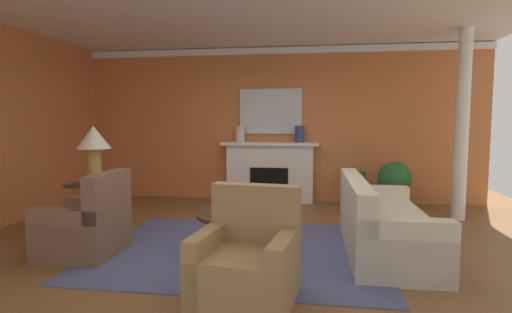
{
  "coord_description": "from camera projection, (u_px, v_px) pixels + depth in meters",
  "views": [
    {
      "loc": [
        0.82,
        -4.74,
        1.53
      ],
      "look_at": [
        -0.03,
        1.0,
        1.0
      ],
      "focal_mm": 28.35,
      "sensor_mm": 36.0,
      "label": 1
    }
  ],
  "objects": [
    {
      "name": "ground_plane",
      "position": [
        246.0,
        245.0,
        4.93
      ],
      "size": [
        9.24,
        9.24,
        0.0
      ],
      "primitive_type": "plane",
      "color": "brown"
    },
    {
      "name": "sofa",
      "position": [
        382.0,
        227.0,
        4.67
      ],
      "size": [
        0.92,
        2.11,
        0.85
      ],
      "color": "beige",
      "rests_on": "ground_plane"
    },
    {
      "name": "vase_mantel_left",
      "position": [
        240.0,
        134.0,
        7.51
      ],
      "size": [
        0.18,
        0.18,
        0.29
      ],
      "primitive_type": "cylinder",
      "color": "beige",
      "rests_on": "fireplace"
    },
    {
      "name": "table_lamp",
      "position": [
        94.0,
        143.0,
        5.31
      ],
      "size": [
        0.44,
        0.44,
        0.75
      ],
      "color": "#B28E38",
      "rests_on": "side_table"
    },
    {
      "name": "vase_mantel_right",
      "position": [
        300.0,
        134.0,
        7.35
      ],
      "size": [
        0.17,
        0.17,
        0.3
      ],
      "primitive_type": "cylinder",
      "color": "navy",
      "rests_on": "fireplace"
    },
    {
      "name": "area_rug",
      "position": [
        240.0,
        250.0,
        4.74
      ],
      "size": [
        3.25,
        2.59,
        0.01
      ],
      "primitive_type": "cube",
      "color": "#4C517A",
      "rests_on": "ground_plane"
    },
    {
      "name": "vase_tall_corner",
      "position": [
        356.0,
        189.0,
        7.04
      ],
      "size": [
        0.32,
        0.32,
        0.65
      ],
      "primitive_type": "cylinder",
      "color": "#33703D",
      "rests_on": "ground_plane"
    },
    {
      "name": "side_table",
      "position": [
        96.0,
        205.0,
        5.39
      ],
      "size": [
        0.56,
        0.56,
        0.7
      ],
      "color": "#3D2D1E",
      "rests_on": "ground_plane"
    },
    {
      "name": "ceiling_panel",
      "position": [
        250.0,
        7.0,
        4.96
      ],
      "size": [
        7.71,
        6.29,
        0.06
      ],
      "primitive_type": "cube",
      "color": "white"
    },
    {
      "name": "book_art_folio",
      "position": [
        251.0,
        206.0,
        4.76
      ],
      "size": [
        0.23,
        0.21,
        0.03
      ],
      "primitive_type": "cube",
      "rotation": [
        0.0,
        0.0,
        0.33
      ],
      "color": "navy",
      "rests_on": "coffee_table"
    },
    {
      "name": "book_red_cover",
      "position": [
        241.0,
        209.0,
        4.79
      ],
      "size": [
        0.24,
        0.25,
        0.05
      ],
      "primitive_type": "cube",
      "rotation": [
        0.0,
        0.0,
        -0.38
      ],
      "color": "maroon",
      "rests_on": "coffee_table"
    },
    {
      "name": "mantel_mirror",
      "position": [
        271.0,
        111.0,
        7.55
      ],
      "size": [
        1.17,
        0.04,
        0.84
      ],
      "primitive_type": "cube",
      "color": "silver"
    },
    {
      "name": "armchair_near_window",
      "position": [
        86.0,
        228.0,
        4.56
      ],
      "size": [
        0.8,
        0.8,
        0.95
      ],
      "color": "brown",
      "rests_on": "ground_plane"
    },
    {
      "name": "potted_plant",
      "position": [
        394.0,
        182.0,
        6.73
      ],
      "size": [
        0.56,
        0.56,
        0.83
      ],
      "color": "#333333",
      "rests_on": "ground_plane"
    },
    {
      "name": "coffee_table",
      "position": [
        240.0,
        222.0,
        4.71
      ],
      "size": [
        1.0,
        1.0,
        0.45
      ],
      "color": "#3D2D1E",
      "rests_on": "ground_plane"
    },
    {
      "name": "armchair_facing_fireplace",
      "position": [
        247.0,
        265.0,
        3.41
      ],
      "size": [
        0.9,
        0.9,
        0.95
      ],
      "color": "#9E7A4C",
      "rests_on": "ground_plane"
    },
    {
      "name": "column_white",
      "position": [
        462.0,
        126.0,
        6.09
      ],
      "size": [
        0.2,
        0.2,
        2.88
      ],
      "primitive_type": "cylinder",
      "color": "white",
      "rests_on": "ground_plane"
    },
    {
      "name": "fireplace",
      "position": [
        270.0,
        173.0,
        7.54
      ],
      "size": [
        1.8,
        0.35,
        1.12
      ],
      "color": "white",
      "rests_on": "ground_plane"
    },
    {
      "name": "book_small_novel",
      "position": [
        226.0,
        205.0,
        4.61
      ],
      "size": [
        0.19,
        0.2,
        0.04
      ],
      "primitive_type": "cube",
      "rotation": [
        0.0,
        0.0,
        -0.04
      ],
      "color": "maroon",
      "rests_on": "coffee_table"
    },
    {
      "name": "crown_moulding",
      "position": [
        272.0,
        51.0,
        7.46
      ],
      "size": [
        7.71,
        0.08,
        0.12
      ],
      "primitive_type": "cube",
      "color": "white"
    },
    {
      "name": "wall_fireplace",
      "position": [
        272.0,
        125.0,
        7.66
      ],
      "size": [
        7.71,
        0.12,
        2.88
      ],
      "primitive_type": "cube",
      "color": "#CC723D",
      "rests_on": "ground_plane"
    }
  ]
}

